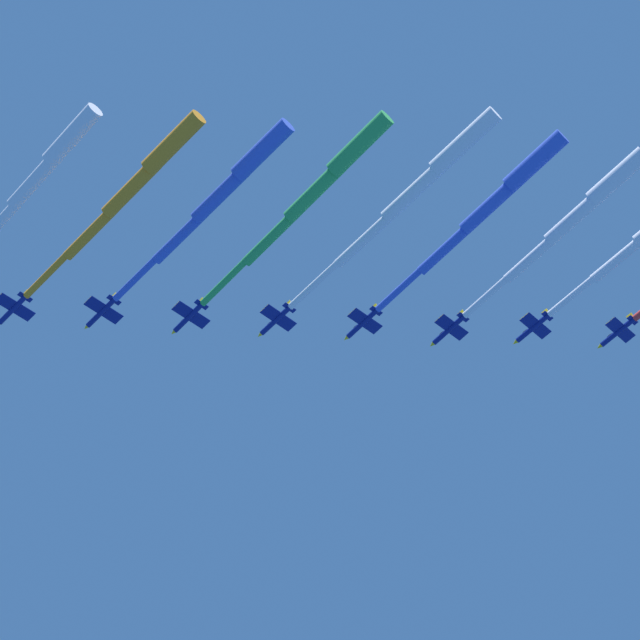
{
  "coord_description": "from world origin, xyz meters",
  "views": [
    {
      "loc": [
        21.6,
        101.05,
        -33.01
      ],
      "look_at": [
        0.0,
        0.0,
        179.8
      ],
      "focal_mm": 63.84,
      "sensor_mm": 36.0,
      "label": 1
    }
  ],
  "objects_px": {
    "jet_starboard_inner": "(220,194)",
    "jet_starboard_mid": "(415,189)",
    "jet_port_outer": "(490,205)",
    "jet_port_inner": "(132,187)",
    "jet_starboard_outer": "(573,218)",
    "jet_port_mid": "(315,191)",
    "jet_lead": "(35,180)"
  },
  "relations": [
    {
      "from": "jet_starboard_mid",
      "to": "jet_port_outer",
      "type": "bearing_deg",
      "value": -179.34
    },
    {
      "from": "jet_starboard_outer",
      "to": "jet_port_outer",
      "type": "bearing_deg",
      "value": -3.68
    },
    {
      "from": "jet_port_inner",
      "to": "jet_port_mid",
      "type": "distance_m",
      "value": 35.87
    },
    {
      "from": "jet_port_outer",
      "to": "jet_port_inner",
      "type": "bearing_deg",
      "value": -8.66
    },
    {
      "from": "jet_port_mid",
      "to": "jet_starboard_outer",
      "type": "xyz_separation_m",
      "value": [
        -51.37,
        5.04,
        0.35
      ]
    },
    {
      "from": "jet_port_inner",
      "to": "jet_starboard_mid",
      "type": "relative_size",
      "value": 0.93
    },
    {
      "from": "jet_starboard_inner",
      "to": "jet_starboard_outer",
      "type": "bearing_deg",
      "value": 172.13
    },
    {
      "from": "jet_port_inner",
      "to": "jet_port_mid",
      "type": "bearing_deg",
      "value": 169.27
    },
    {
      "from": "jet_port_mid",
      "to": "jet_port_outer",
      "type": "relative_size",
      "value": 1.04
    },
    {
      "from": "jet_port_inner",
      "to": "jet_port_outer",
      "type": "distance_m",
      "value": 70.71
    },
    {
      "from": "jet_starboard_outer",
      "to": "jet_port_mid",
      "type": "bearing_deg",
      "value": -5.61
    },
    {
      "from": "jet_starboard_inner",
      "to": "jet_starboard_mid",
      "type": "xyz_separation_m",
      "value": [
        -37.34,
        8.69,
        0.5
      ]
    },
    {
      "from": "jet_starboard_outer",
      "to": "jet_starboard_mid",
      "type": "bearing_deg",
      "value": -1.61
    },
    {
      "from": "jet_port_inner",
      "to": "jet_starboard_outer",
      "type": "height_order",
      "value": "jet_starboard_outer"
    },
    {
      "from": "jet_port_inner",
      "to": "jet_starboard_mid",
      "type": "distance_m",
      "value": 55.61
    },
    {
      "from": "jet_port_inner",
      "to": "jet_starboard_inner",
      "type": "relative_size",
      "value": 1.02
    },
    {
      "from": "jet_starboard_inner",
      "to": "jet_port_mid",
      "type": "height_order",
      "value": "jet_starboard_inner"
    },
    {
      "from": "jet_port_inner",
      "to": "jet_port_outer",
      "type": "bearing_deg",
      "value": 171.34
    },
    {
      "from": "jet_lead",
      "to": "jet_starboard_inner",
      "type": "relative_size",
      "value": 1.01
    },
    {
      "from": "jet_port_mid",
      "to": "jet_starboard_outer",
      "type": "height_order",
      "value": "jet_starboard_outer"
    },
    {
      "from": "jet_port_mid",
      "to": "jet_starboard_mid",
      "type": "xyz_separation_m",
      "value": [
        -19.29,
        4.14,
        0.72
      ]
    },
    {
      "from": "jet_starboard_inner",
      "to": "jet_port_mid",
      "type": "xyz_separation_m",
      "value": [
        -18.04,
        4.55,
        -0.22
      ]
    },
    {
      "from": "jet_port_outer",
      "to": "jet_starboard_inner",
      "type": "bearing_deg",
      "value": -9.18
    },
    {
      "from": "jet_starboard_inner",
      "to": "jet_starboard_mid",
      "type": "bearing_deg",
      "value": 166.9
    },
    {
      "from": "jet_port_inner",
      "to": "jet_starboard_outer",
      "type": "relative_size",
      "value": 1.06
    },
    {
      "from": "jet_port_mid",
      "to": "jet_starboard_mid",
      "type": "relative_size",
      "value": 0.96
    },
    {
      "from": "jet_starboard_inner",
      "to": "jet_starboard_outer",
      "type": "xyz_separation_m",
      "value": [
        -69.41,
        9.59,
        0.13
      ]
    },
    {
      "from": "jet_lead",
      "to": "jet_port_mid",
      "type": "distance_m",
      "value": 55.17
    },
    {
      "from": "jet_starboard_mid",
      "to": "jet_starboard_outer",
      "type": "height_order",
      "value": "jet_starboard_mid"
    },
    {
      "from": "jet_port_mid",
      "to": "jet_port_outer",
      "type": "bearing_deg",
      "value": 173.47
    },
    {
      "from": "jet_starboard_mid",
      "to": "jet_starboard_outer",
      "type": "xyz_separation_m",
      "value": [
        -32.07,
        0.9,
        -0.37
      ]
    },
    {
      "from": "jet_port_mid",
      "to": "jet_port_outer",
      "type": "height_order",
      "value": "jet_port_outer"
    }
  ]
}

